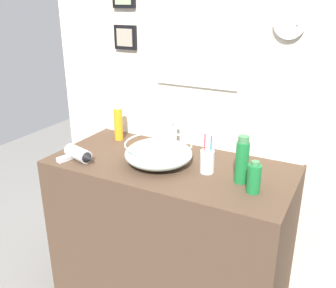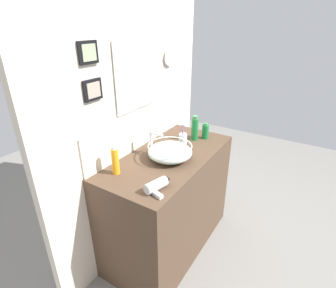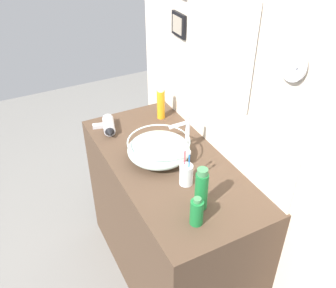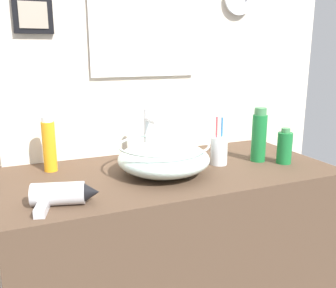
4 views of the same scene
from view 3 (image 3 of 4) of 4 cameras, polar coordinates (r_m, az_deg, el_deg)
ground_plane at (r=2.63m, az=0.15°, el=-18.47°), size 6.00×6.00×0.00m
vanity_counter at (r=2.28m, az=0.17°, el=-11.65°), size 1.20×0.59×0.91m
back_panel at (r=1.95m, az=8.76°, el=8.19°), size 1.81×0.10×2.50m
glass_bowl_sink at (r=1.96m, az=-1.41°, el=-0.77°), size 0.33×0.33×0.11m
faucet at (r=1.99m, az=2.64°, el=1.96°), size 0.02×0.12×0.22m
hair_drier at (r=2.23m, az=-9.08°, el=2.66°), size 0.20×0.14×0.07m
toothbrush_cup at (r=1.80m, az=2.78°, el=-4.63°), size 0.07×0.07×0.21m
shampoo_bottle at (r=1.61m, az=4.39°, el=-10.27°), size 0.06×0.06×0.14m
spray_bottle at (r=2.30m, az=-1.09°, el=6.19°), size 0.05×0.05×0.20m
lotion_bottle at (r=1.66m, az=5.11°, el=-6.92°), size 0.06×0.06×0.22m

